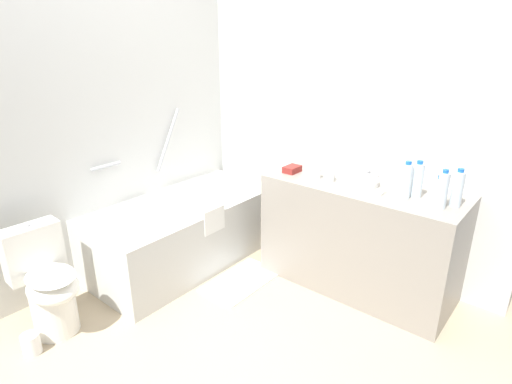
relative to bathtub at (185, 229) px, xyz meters
The scene contains 20 objects.
ground_plane 1.10m from the bathtub, 123.92° to the right, with size 3.96×3.96×0.00m, color tan.
wall_back_tiled 1.19m from the bathtub, 143.59° to the left, with size 3.36×0.10×2.46m, color silver.
wall_right_mirror 1.59m from the bathtub, 43.27° to the right, with size 0.10×2.94×2.46m, color silver.
bathtub is the anchor object (origin of this frame).
toilet 1.19m from the bathtub, behind, with size 0.36×0.51×0.73m.
vanity_counter 1.46m from the bathtub, 66.10° to the right, with size 0.60×1.44×0.84m, color gray.
sink_basin 1.52m from the bathtub, 66.06° to the right, with size 0.30×0.30×0.05m, color white.
sink_faucet 1.60m from the bathtub, 59.81° to the right, with size 0.12×0.15×0.07m.
water_bottle_0 1.92m from the bathtub, 71.05° to the right, with size 0.07×0.07×0.26m.
water_bottle_1 2.04m from the bathtub, 72.45° to the right, with size 0.07×0.07×0.18m.
water_bottle_2 1.86m from the bathtub, 72.45° to the right, with size 0.07×0.07×0.26m.
water_bottle_3 2.07m from the bathtub, 75.29° to the right, with size 0.06×0.06×0.26m.
water_bottle_4 2.15m from the bathtub, 73.38° to the right, with size 0.07×0.07×0.25m.
drinking_glass_0 1.35m from the bathtub, 65.26° to the right, with size 0.06×0.06×0.10m, color white.
drinking_glass_1 1.25m from the bathtub, 62.85° to the right, with size 0.06×0.06×0.08m, color white.
drinking_glass_2 1.78m from the bathtub, 69.84° to the right, with size 0.08×0.08×0.10m, color white.
amenity_basket 1.07m from the bathtub, 56.24° to the right, with size 0.14×0.10×0.05m, color maroon.
soap_dish 1.66m from the bathtub, 71.70° to the right, with size 0.09×0.06×0.02m, color white.
bath_mat 0.67m from the bathtub, 86.55° to the right, with size 0.64×0.36×0.01m, color white.
toilet_paper_roll 1.42m from the bathtub, behind, with size 0.11×0.11×0.13m, color white.
Camera 1 is at (-1.52, -1.64, 1.88)m, focal length 29.16 mm.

